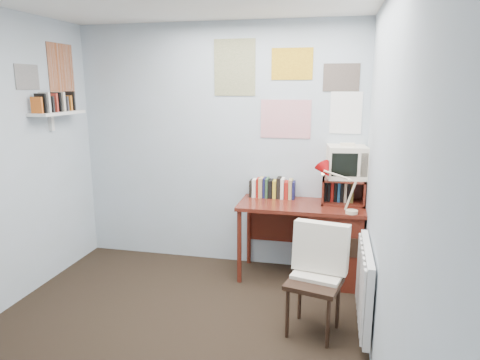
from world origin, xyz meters
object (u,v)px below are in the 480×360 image
object	(u,v)px
desk	(328,241)
desk_chair	(314,283)
tv_riser	(343,191)
wall_shelf	(58,113)
radiator	(365,285)
desk_lamp	(353,192)
crt_tv	(347,160)

from	to	relation	value
desk	desk_chair	bearing A→B (deg)	-95.14
desk	tv_riser	distance (m)	0.51
tv_riser	wall_shelf	size ratio (longest dim) A/B	0.65
tv_riser	radiator	bearing A→B (deg)	-80.72
tv_riser	desk_lamp	bearing A→B (deg)	-77.19
desk	tv_riser	size ratio (longest dim) A/B	3.00
desk_chair	crt_tv	xyz separation A→B (m)	(0.22, 1.10, 0.77)
desk_lamp	crt_tv	world-z (taller)	crt_tv
wall_shelf	crt_tv	bearing A→B (deg)	10.67
tv_riser	wall_shelf	world-z (taller)	wall_shelf
tv_riser	radiator	distance (m)	1.15
desk	crt_tv	world-z (taller)	crt_tv
desk	wall_shelf	xyz separation A→B (m)	(-2.57, -0.38, 1.21)
desk_chair	tv_riser	xyz separation A→B (m)	(0.21, 1.08, 0.47)
crt_tv	radiator	distance (m)	1.31
desk_chair	desk_lamp	distance (m)	0.97
desk	wall_shelf	world-z (taller)	wall_shelf
desk_lamp	wall_shelf	size ratio (longest dim) A/B	0.63
radiator	desk_chair	bearing A→B (deg)	-174.36
crt_tv	wall_shelf	xyz separation A→B (m)	(-2.71, -0.51, 0.44)
crt_tv	wall_shelf	distance (m)	2.79
desk	wall_shelf	size ratio (longest dim) A/B	1.94
desk_chair	desk_lamp	world-z (taller)	desk_lamp
desk_lamp	radiator	xyz separation A→B (m)	(0.09, -0.71, -0.54)
desk_chair	tv_riser	distance (m)	1.19
desk	desk_chair	world-z (taller)	desk_chair
desk	wall_shelf	bearing A→B (deg)	-171.60
desk	crt_tv	size ratio (longest dim) A/B	3.37
tv_riser	wall_shelf	xyz separation A→B (m)	(-2.69, -0.49, 0.74)
radiator	wall_shelf	bearing A→B (deg)	169.11
desk_chair	crt_tv	bearing A→B (deg)	92.16
desk	desk_chair	xyz separation A→B (m)	(-0.09, -0.97, 0.01)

